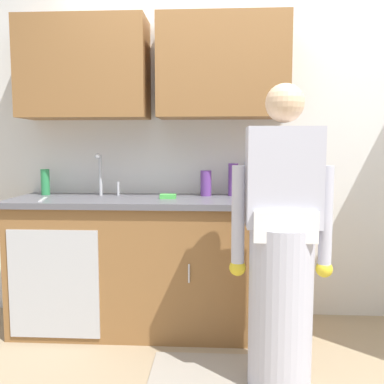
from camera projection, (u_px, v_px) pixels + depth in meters
The scene contains 15 objects.
ground_plane at pixel (232, 382), 2.39m from camera, with size 9.00×9.00×0.00m, color #998466.
kitchen_wall_with_uppers at pixel (211, 123), 3.23m from camera, with size 4.80×0.44×2.70m.
counter_cabinet at pixel (151, 266), 3.07m from camera, with size 1.90×0.62×0.90m.
countertop at pixel (151, 201), 3.02m from camera, with size 1.96×0.66×0.04m, color #595960.
sink at pixel (101, 200), 3.05m from camera, with size 0.50×0.36×0.35m.
person_at_sink at pixel (281, 262), 2.28m from camera, with size 0.55×0.34×1.62m.
floor_mat at pixel (220, 376), 2.44m from camera, with size 0.80×0.50×0.01m, color gray.
bottle_soap at pixel (233, 180), 3.15m from camera, with size 0.07×0.07×0.24m, color #66388C.
bottle_cleaner_spray at pixel (272, 178), 3.18m from camera, with size 0.06×0.06×0.25m, color #E05933.
bottle_dish_liquid at pixel (248, 179), 3.19m from camera, with size 0.06×0.06×0.25m, color silver.
bottle_water_tall at pixel (206, 183), 3.14m from camera, with size 0.08×0.08×0.19m, color #66388C.
bottle_water_short at pixel (45, 182), 3.20m from camera, with size 0.06×0.06×0.19m, color #2D8C4C.
cup_by_sink at pixel (271, 195), 2.82m from camera, with size 0.08×0.08×0.08m, color #B24C47.
knife_on_counter at pixel (43, 199), 2.92m from camera, with size 0.24×0.02×0.01m, color silver.
sponge at pixel (168, 196), 2.99m from camera, with size 0.11×0.07×0.03m, color #4CBF4C.
Camera 1 is at (-0.09, -2.27, 1.30)m, focal length 40.32 mm.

